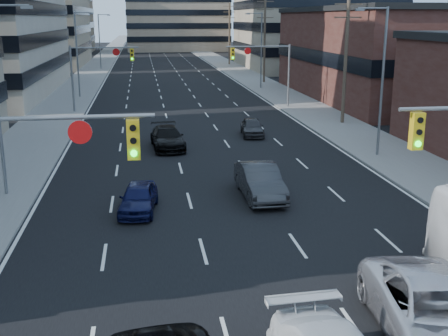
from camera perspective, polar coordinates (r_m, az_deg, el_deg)
name	(u,v)px	position (r m, az deg, el deg)	size (l,w,h in m)	color
road_surface	(157,54)	(137.45, -6.83, 11.41)	(18.00, 300.00, 0.02)	black
sidewalk_left	(108,54)	(137.61, -11.71, 11.24)	(5.00, 300.00, 0.15)	slate
sidewalk_right	(205,53)	(138.24, -1.97, 11.55)	(5.00, 300.00, 0.15)	slate
office_left_far	(25,20)	(109.03, -19.57, 13.98)	(20.00, 30.00, 16.00)	gray
storefront_right_mid	(405,56)	(63.67, 17.95, 10.81)	(20.00, 30.00, 9.00)	#472119
office_right_far	(311,26)	(99.42, 8.81, 14.04)	(22.00, 28.00, 14.00)	gray
bg_block_left	(39,11)	(149.13, -18.27, 14.90)	(24.00, 24.00, 20.00)	#ADA089
bg_block_right	(288,28)	(141.76, 6.53, 13.95)	(22.00, 22.00, 12.00)	gray
signal_near_left	(8,173)	(16.08, -21.09, -0.52)	(6.59, 0.33, 6.00)	slate
signal_far_left	(98,65)	(52.44, -12.71, 10.20)	(6.09, 0.33, 6.00)	slate
signal_far_right	(265,63)	(53.55, 4.19, 10.62)	(6.09, 0.33, 6.00)	slate
utility_pole_block	(346,52)	(46.09, 12.29, 11.46)	(2.20, 0.28, 11.00)	#4C3D2D
utility_pole_midblock	(265,39)	(74.92, 4.15, 12.98)	(2.20, 0.28, 11.00)	#4C3D2D
utility_pole_distant	(229,33)	(104.41, 0.54, 13.58)	(2.20, 0.28, 11.00)	#4C3D2D
streetlight_left_near	(0,92)	(28.11, -21.84, 7.19)	(2.03, 0.22, 9.00)	slate
streetlight_left_mid	(78,50)	(62.57, -14.57, 11.50)	(2.03, 0.22, 9.00)	slate
streetlight_left_far	(100,39)	(97.42, -12.45, 12.71)	(2.03, 0.22, 9.00)	slate
streetlight_right_near	(380,75)	(35.28, 15.60, 9.09)	(2.03, 0.22, 9.00)	slate
streetlight_right_far	(260,47)	(68.70, 3.68, 12.21)	(2.03, 0.22, 9.00)	slate
silver_suv	(435,313)	(16.21, 20.67, -13.59)	(2.83, 6.15, 1.71)	silver
sedan_blue	(138,198)	(25.17, -8.69, -3.01)	(1.52, 3.78, 1.29)	#0D1037
sedan_grey_center	(260,181)	(26.88, 3.66, -1.36)	(1.69, 4.83, 1.59)	#303032
sedan_black_far	(167,138)	(37.20, -5.77, 3.07)	(2.00, 4.92, 1.43)	black
sedan_grey_right	(252,127)	(41.14, 2.87, 4.18)	(1.52, 3.77, 1.28)	#313133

